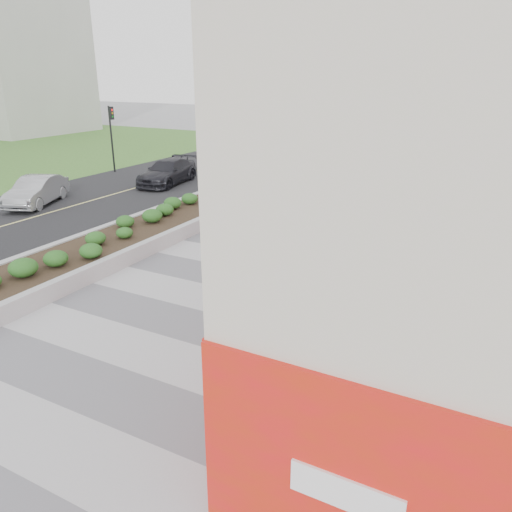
# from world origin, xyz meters

# --- Properties ---
(ground) EXTENTS (160.00, 160.00, 0.00)m
(ground) POSITION_xyz_m (0.00, 0.00, 0.00)
(ground) COLOR gray
(ground) RESTS_ON ground
(walkway) EXTENTS (8.00, 36.00, 0.01)m
(walkway) POSITION_xyz_m (0.00, 3.00, 0.01)
(walkway) COLOR #A8A8AD
(walkway) RESTS_ON ground
(planter) EXTENTS (3.00, 18.00, 0.90)m
(planter) POSITION_xyz_m (-5.50, 7.00, 0.42)
(planter) COLOR #9E9EA0
(planter) RESTS_ON ground
(street) EXTENTS (10.00, 40.00, 0.00)m
(street) POSITION_xyz_m (-12.00, 7.00, 0.00)
(street) COLOR black
(street) RESTS_ON ground
(traffic_signal_near) EXTENTS (0.33, 0.28, 4.20)m
(traffic_signal_near) POSITION_xyz_m (-7.23, 17.50, 2.76)
(traffic_signal_near) COLOR black
(traffic_signal_near) RESTS_ON ground
(traffic_signal_far) EXTENTS (0.33, 0.28, 4.20)m
(traffic_signal_far) POSITION_xyz_m (-16.43, 17.00, 2.76)
(traffic_signal_far) COLOR black
(traffic_signal_far) RESTS_ON ground
(distant_bldg_north_l) EXTENTS (16.00, 12.00, 20.00)m
(distant_bldg_north_l) POSITION_xyz_m (-5.00, 55.00, 10.00)
(distant_bldg_north_l) COLOR #ADAAA3
(distant_bldg_north_l) RESTS_ON ground
(manhole_cover) EXTENTS (0.44, 0.44, 0.01)m
(manhole_cover) POSITION_xyz_m (0.50, 3.00, 0.00)
(manhole_cover) COLOR #595654
(manhole_cover) RESTS_ON ground
(skateboarder) EXTENTS (0.55, 0.75, 1.45)m
(skateboarder) POSITION_xyz_m (-0.55, 8.04, 0.74)
(skateboarder) COLOR beige
(skateboarder) RESTS_ON ground
(car_silver) EXTENTS (3.04, 4.48, 1.40)m
(car_silver) POSITION_xyz_m (-13.73, 8.63, 0.70)
(car_silver) COLOR #A0A2A8
(car_silver) RESTS_ON ground
(car_dark) EXTENTS (2.64, 5.06, 1.40)m
(car_dark) POSITION_xyz_m (-11.06, 15.64, 0.70)
(car_dark) COLOR black
(car_dark) RESTS_ON ground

